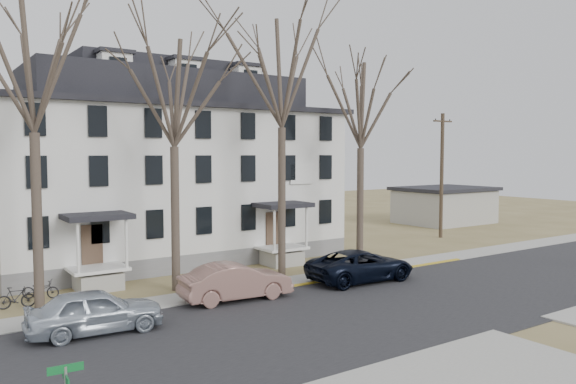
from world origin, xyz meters
TOP-DOWN VIEW (x-y plane):
  - ground at (0.00, 0.00)m, footprint 120.00×120.00m
  - main_road at (0.00, 2.00)m, footprint 120.00×10.00m
  - far_sidewalk at (0.00, 8.00)m, footprint 120.00×2.00m
  - yellow_curb at (5.00, 7.10)m, footprint 14.00×0.25m
  - boarding_house at (-2.00, 17.95)m, footprint 20.80×12.36m
  - distant_building at (26.00, 20.00)m, footprint 8.50×6.50m
  - tree_far_left at (-11.00, 9.80)m, footprint 8.40×8.40m
  - tree_mid_left at (-5.00, 9.80)m, footprint 7.80×7.80m
  - tree_center at (1.00, 9.80)m, footprint 9.00×9.00m
  - tree_mid_right at (6.50, 9.80)m, footprint 7.80×7.80m
  - utility_pole_far at (18.50, 14.00)m, footprint 2.00×0.28m
  - car_silver at (-9.96, 5.35)m, footprint 4.84×2.23m
  - car_tan at (-3.59, 6.54)m, footprint 5.04×2.13m
  - car_navy at (3.40, 6.22)m, footprint 5.78×2.90m
  - bicycle_left at (-10.63, 11.57)m, footprint 1.65×1.28m
  - bicycle_right at (-11.79, 10.45)m, footprint 1.57×0.68m

SIDE VIEW (x-z plane):
  - ground at x=0.00m, z-range 0.00..0.00m
  - main_road at x=0.00m, z-range -0.02..0.02m
  - far_sidewalk at x=0.00m, z-range -0.04..0.04m
  - yellow_curb at x=5.00m, z-range -0.03..0.03m
  - bicycle_left at x=-10.63m, z-range 0.00..0.84m
  - bicycle_right at x=-11.79m, z-range 0.00..0.91m
  - car_navy at x=3.40m, z-range 0.00..1.57m
  - car_silver at x=-9.96m, z-range 0.00..1.61m
  - car_tan at x=-3.59m, z-range 0.00..1.62m
  - distant_building at x=26.00m, z-range 0.00..3.35m
  - utility_pole_far at x=18.50m, z-range 0.15..9.65m
  - boarding_house at x=-2.00m, z-range -0.65..11.40m
  - tree_mid_left at x=-5.00m, z-range 3.23..15.97m
  - tree_mid_right at x=6.50m, z-range 3.23..15.97m
  - tree_far_left at x=-11.00m, z-range 3.48..17.20m
  - tree_center at x=1.00m, z-range 3.73..18.43m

